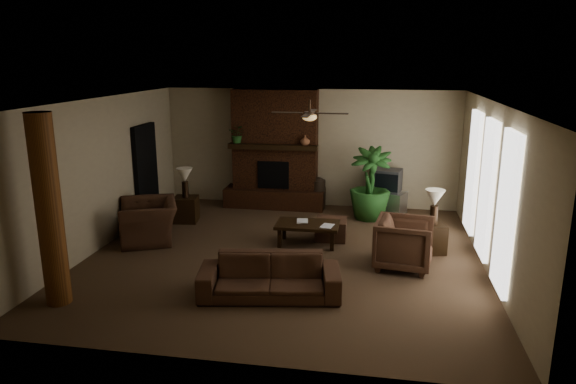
% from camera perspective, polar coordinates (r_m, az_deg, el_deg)
% --- Properties ---
extents(room_shell, '(7.00, 7.00, 7.00)m').
position_cam_1_polar(room_shell, '(9.16, -0.42, 1.20)').
color(room_shell, brown).
rests_on(room_shell, ground).
extents(fireplace, '(2.40, 0.70, 2.80)m').
position_cam_1_polar(fireplace, '(12.45, -1.43, 3.61)').
color(fireplace, '#472413').
rests_on(fireplace, ground).
extents(windows, '(0.08, 3.65, 2.35)m').
position_cam_1_polar(windows, '(9.42, 20.94, 0.28)').
color(windows, white).
rests_on(windows, ground).
extents(log_column, '(0.36, 0.36, 2.80)m').
position_cam_1_polar(log_column, '(8.10, -24.70, -1.95)').
color(log_column, brown).
rests_on(log_column, ground).
extents(doorway, '(0.10, 1.00, 2.10)m').
position_cam_1_polar(doorway, '(11.96, -15.29, 2.13)').
color(doorway, black).
rests_on(doorway, ground).
extents(ceiling_fan, '(1.35, 1.35, 0.37)m').
position_cam_1_polar(ceiling_fan, '(9.20, 2.37, 8.39)').
color(ceiling_fan, '#302115').
rests_on(ceiling_fan, ceiling).
extents(sofa, '(2.18, 0.94, 0.83)m').
position_cam_1_polar(sofa, '(7.91, -2.03, -8.55)').
color(sofa, '#462D1E').
rests_on(sofa, ground).
extents(armchair_left, '(1.22, 1.43, 1.06)m').
position_cam_1_polar(armchair_left, '(10.55, -15.02, -2.40)').
color(armchair_left, '#462D1E').
rests_on(armchair_left, ground).
extents(armchair_right, '(0.99, 1.04, 0.95)m').
position_cam_1_polar(armchair_right, '(9.13, 12.61, -5.27)').
color(armchair_right, '#462D1E').
rests_on(armchair_right, ground).
extents(coffee_table, '(1.20, 0.70, 0.43)m').
position_cam_1_polar(coffee_table, '(10.02, 2.15, -3.75)').
color(coffee_table, black).
rests_on(coffee_table, ground).
extents(ottoman, '(0.61, 0.61, 0.40)m').
position_cam_1_polar(ottoman, '(10.42, 4.73, -4.06)').
color(ottoman, '#462D1E').
rests_on(ottoman, ground).
extents(tv_stand, '(0.98, 0.80, 0.50)m').
position_cam_1_polar(tv_stand, '(12.36, 10.72, -1.03)').
color(tv_stand, '#B7B7BA').
rests_on(tv_stand, ground).
extents(tv, '(0.75, 0.66, 0.52)m').
position_cam_1_polar(tv, '(12.23, 10.72, 1.26)').
color(tv, '#363639').
rests_on(tv, tv_stand).
extents(floor_vase, '(0.34, 0.34, 0.77)m').
position_cam_1_polar(floor_vase, '(12.39, 3.32, 0.10)').
color(floor_vase, '#2D2219').
rests_on(floor_vase, ground).
extents(floor_plant, '(0.93, 1.62, 0.90)m').
position_cam_1_polar(floor_plant, '(11.74, 8.91, -0.77)').
color(floor_plant, '#275622').
rests_on(floor_plant, ground).
extents(side_table_left, '(0.56, 0.56, 0.55)m').
position_cam_1_polar(side_table_left, '(11.66, -11.10, -1.87)').
color(side_table_left, black).
rests_on(side_table_left, ground).
extents(lamp_left, '(0.37, 0.37, 0.65)m').
position_cam_1_polar(lamp_left, '(11.49, -11.25, 1.62)').
color(lamp_left, '#302115').
rests_on(lamp_left, side_table_left).
extents(side_table_right, '(0.60, 0.60, 0.55)m').
position_cam_1_polar(side_table_right, '(10.03, 15.29, -4.84)').
color(side_table_right, black).
rests_on(side_table_right, ground).
extents(lamp_right, '(0.46, 0.46, 0.65)m').
position_cam_1_polar(lamp_right, '(9.79, 15.78, -0.89)').
color(lamp_right, '#302115').
rests_on(lamp_right, side_table_right).
extents(mantel_plant, '(0.41, 0.45, 0.33)m').
position_cam_1_polar(mantel_plant, '(12.32, -5.54, 6.11)').
color(mantel_plant, '#275622').
rests_on(mantel_plant, fireplace).
extents(mantel_vase, '(0.28, 0.29, 0.22)m').
position_cam_1_polar(mantel_vase, '(11.97, 1.89, 5.66)').
color(mantel_vase, '#91583A').
rests_on(mantel_vase, fireplace).
extents(book_a, '(0.22, 0.06, 0.29)m').
position_cam_1_polar(book_a, '(10.04, 0.97, -2.48)').
color(book_a, '#999999').
rests_on(book_a, coffee_table).
extents(book_b, '(0.21, 0.07, 0.29)m').
position_cam_1_polar(book_b, '(9.80, 3.73, -2.93)').
color(book_b, '#999999').
rests_on(book_b, coffee_table).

